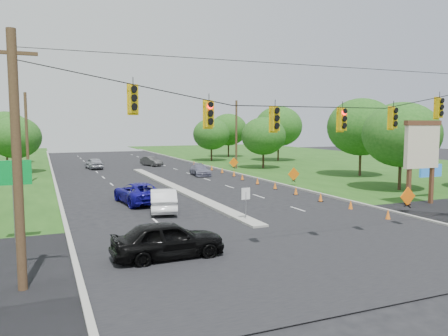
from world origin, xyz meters
name	(u,v)px	position (x,y,z in m)	size (l,w,h in m)	color
ground	(300,247)	(0.00, 0.00, 0.00)	(160.00, 160.00, 0.00)	black
grass_right	(426,175)	(30.00, 20.00, 0.00)	(40.00, 160.00, 0.06)	#1E4714
cross_street	(300,247)	(0.00, 0.00, 0.00)	(160.00, 14.00, 0.02)	black
curb_left	(55,182)	(-10.10, 30.00, 0.00)	(0.25, 110.00, 0.16)	gray
curb_right	(235,174)	(10.10, 30.00, 0.00)	(0.25, 110.00, 0.16)	gray
median	(175,188)	(0.00, 21.00, 0.00)	(1.00, 34.00, 0.18)	gray
median_sign	(246,198)	(0.00, 6.00, 1.46)	(0.55, 0.06, 2.05)	gray
signal_span	(313,144)	(-0.05, -1.00, 4.97)	(25.60, 0.32, 9.00)	#422D1C
utility_pole_far_left	(27,138)	(-12.50, 30.00, 4.50)	(0.28, 0.28, 9.00)	#422D1C
utility_pole_far_right	(236,135)	(12.50, 35.00, 4.50)	(0.28, 0.28, 9.00)	#422D1C
pylon_sign	(423,150)	(14.31, 6.20, 4.00)	(5.90, 2.30, 6.12)	#59331E
cone_0	(388,214)	(8.23, 3.00, 0.35)	(0.32, 0.32, 0.70)	orange
cone_1	(351,205)	(8.23, 6.50, 0.35)	(0.32, 0.32, 0.70)	orange
cone_2	(321,197)	(8.23, 10.00, 0.35)	(0.32, 0.32, 0.70)	orange
cone_3	(296,191)	(8.23, 13.50, 0.35)	(0.32, 0.32, 0.70)	orange
cone_4	(275,185)	(8.23, 17.00, 0.35)	(0.32, 0.32, 0.70)	orange
cone_5	(258,181)	(8.23, 20.50, 0.35)	(0.32, 0.32, 0.70)	orange
cone_6	(242,177)	(8.23, 24.00, 0.35)	(0.32, 0.32, 0.70)	orange
cone_7	(234,173)	(8.83, 27.50, 0.35)	(0.32, 0.32, 0.70)	orange
cone_8	(222,170)	(8.83, 31.00, 0.35)	(0.32, 0.32, 0.70)	orange
cone_9	(212,168)	(8.83, 34.50, 0.35)	(0.32, 0.32, 0.70)	orange
cone_10	(202,165)	(8.83, 38.00, 0.35)	(0.32, 0.32, 0.70)	orange
cone_11	(194,163)	(8.83, 41.50, 0.35)	(0.32, 0.32, 0.70)	orange
work_sign_0	(408,197)	(10.80, 4.00, 1.09)	(1.27, 0.58, 1.37)	black
work_sign_1	(294,175)	(10.80, 18.00, 1.09)	(1.27, 0.58, 1.37)	black
work_sign_2	(234,163)	(10.80, 32.00, 1.09)	(1.27, 0.58, 1.37)	black
tree_5	(16,137)	(-14.00, 40.00, 4.34)	(5.88, 5.88, 6.86)	black
tree_6	(6,131)	(-16.00, 55.00, 4.96)	(6.72, 6.72, 7.84)	black
tree_7	(401,135)	(18.00, 12.00, 4.96)	(6.72, 6.72, 7.84)	black
tree_8	(361,127)	(22.00, 22.00, 5.58)	(7.56, 7.56, 8.82)	black
tree_9	(263,136)	(16.00, 34.00, 4.34)	(5.88, 5.88, 6.86)	black
tree_10	(278,126)	(24.00, 44.00, 5.58)	(7.56, 7.56, 8.82)	black
tree_11	(228,130)	(20.00, 55.00, 4.96)	(6.72, 6.72, 7.84)	black
tree_12	(211,134)	(14.00, 48.00, 4.34)	(5.88, 5.88, 6.86)	black
black_sedan	(168,240)	(-6.27, 0.72, 0.84)	(1.98, 4.92, 1.67)	black
white_sedan	(163,200)	(-3.79, 10.88, 0.78)	(1.66, 4.76, 1.57)	white
blue_pickup	(138,193)	(-4.68, 14.70, 0.78)	(2.58, 5.60, 1.56)	#120B85
silver_car_far	(200,170)	(5.57, 29.81, 0.64)	(1.79, 4.39, 1.27)	slate
silver_car_oncoming	(94,163)	(-4.87, 42.35, 0.73)	(1.73, 4.29, 1.46)	#93949C
dark_car_receding	(151,161)	(3.16, 43.69, 0.66)	(1.41, 4.04, 1.33)	#303030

